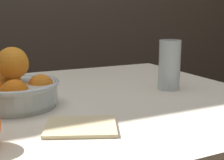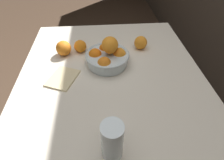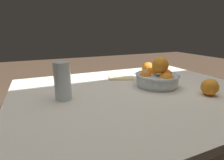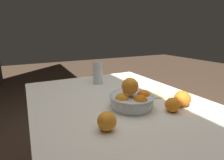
{
  "view_description": "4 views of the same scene",
  "coord_description": "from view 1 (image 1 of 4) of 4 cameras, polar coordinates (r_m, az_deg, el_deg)",
  "views": [
    {
      "loc": [
        -0.24,
        -0.82,
        0.96
      ],
      "look_at": [
        0.13,
        -0.04,
        0.78
      ],
      "focal_mm": 50.0,
      "sensor_mm": 36.0,
      "label": 1
    },
    {
      "loc": [
        0.59,
        -0.05,
        1.3
      ],
      "look_at": [
        0.07,
        -0.01,
        0.8
      ],
      "focal_mm": 28.0,
      "sensor_mm": 36.0,
      "label": 2
    },
    {
      "loc": [
        0.43,
        0.69,
        1.0
      ],
      "look_at": [
        0.11,
        -0.04,
        0.78
      ],
      "focal_mm": 28.0,
      "sensor_mm": 36.0,
      "label": 3
    },
    {
      "loc": [
        -0.8,
        0.44,
        1.09
      ],
      "look_at": [
        0.1,
        -0.02,
        0.81
      ],
      "focal_mm": 28.0,
      "sensor_mm": 36.0,
      "label": 4
    }
  ],
  "objects": [
    {
      "name": "napkin",
      "position": [
        0.67,
        -5.7,
        -8.46
      ],
      "size": [
        0.18,
        0.17,
        0.01
      ],
      "primitive_type": "cube",
      "rotation": [
        0.0,
        0.0,
        -0.4
      ],
      "color": "beige",
      "rests_on": "dining_table"
    },
    {
      "name": "fruit_bowl",
      "position": [
        0.84,
        -17.28,
        -1.25
      ],
      "size": [
        0.22,
        0.22,
        0.15
      ],
      "color": "silver",
      "rests_on": "dining_table"
    },
    {
      "name": "dining_table",
      "position": [
        0.91,
        -8.79,
        -8.49
      ],
      "size": [
        1.15,
        0.9,
        0.73
      ],
      "color": "beige",
      "rests_on": "ground_plane"
    },
    {
      "name": "juice_glass",
      "position": [
        1.0,
        10.45,
        2.29
      ],
      "size": [
        0.07,
        0.07,
        0.16
      ],
      "color": "#F4A314",
      "rests_on": "dining_table"
    }
  ]
}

